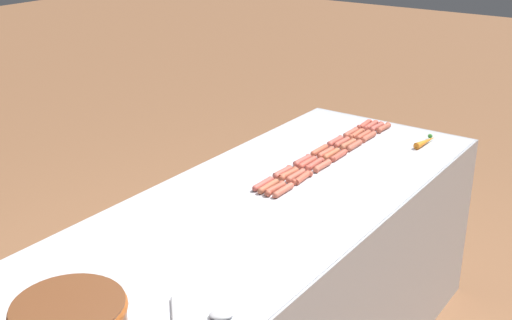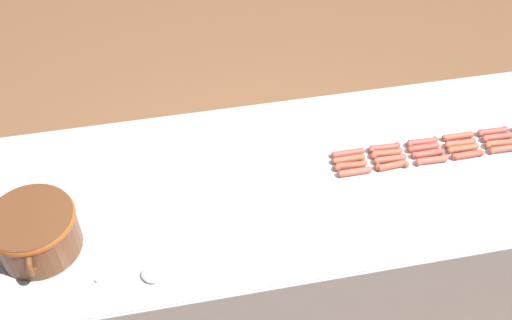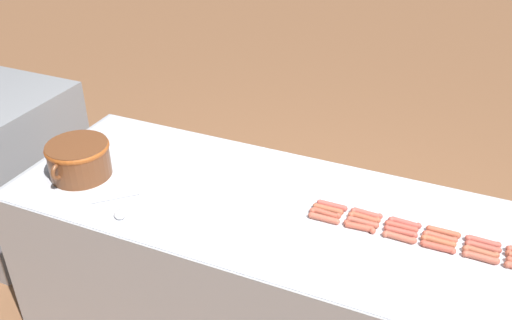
{
  "view_description": "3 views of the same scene",
  "coord_description": "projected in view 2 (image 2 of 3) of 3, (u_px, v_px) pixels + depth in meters",
  "views": [
    {
      "loc": [
        -1.29,
        1.81,
        1.93
      ],
      "look_at": [
        0.1,
        -0.16,
        0.96
      ],
      "focal_mm": 46.17,
      "sensor_mm": 36.0,
      "label": 1
    },
    {
      "loc": [
        -1.44,
        0.48,
        2.51
      ],
      "look_at": [
        0.05,
        0.19,
        0.92
      ],
      "focal_mm": 42.05,
      "sensor_mm": 36.0,
      "label": 2
    },
    {
      "loc": [
        -1.79,
        -0.64,
        2.23
      ],
      "look_at": [
        0.15,
        0.2,
        0.95
      ],
      "focal_mm": 38.71,
      "sensor_mm": 36.0,
      "label": 3
    }
  ],
  "objects": [
    {
      "name": "hot_dog_5",
      "position": [
        392.0,
        166.0,
        2.27
      ],
      "size": [
        0.03,
        0.14,
        0.03
      ],
      "color": "#BE533E",
      "rests_on": "griddle_counter"
    },
    {
      "name": "griddle_counter",
      "position": [
        302.0,
        243.0,
        2.55
      ],
      "size": [
        0.9,
        2.48,
        0.84
      ],
      "color": "#9EA0A5",
      "rests_on": "ground_plane"
    },
    {
      "name": "hot_dog_2",
      "position": [
        504.0,
        149.0,
        2.33
      ],
      "size": [
        0.03,
        0.14,
        0.03
      ],
      "color": "#B55945",
      "rests_on": "griddle_counter"
    },
    {
      "name": "hot_dog_20",
      "position": [
        348.0,
        159.0,
        2.3
      ],
      "size": [
        0.03,
        0.14,
        0.03
      ],
      "color": "#B05B3E",
      "rests_on": "griddle_counter"
    },
    {
      "name": "hot_dog_26",
      "position": [
        384.0,
        147.0,
        2.34
      ],
      "size": [
        0.03,
        0.14,
        0.03
      ],
      "color": "#B05145",
      "rests_on": "griddle_counter"
    },
    {
      "name": "hot_dog_24",
      "position": [
        458.0,
        136.0,
        2.38
      ],
      "size": [
        0.03,
        0.14,
        0.03
      ],
      "color": "#BD583D",
      "rests_on": "griddle_counter"
    },
    {
      "name": "serving_spoon",
      "position": [
        140.0,
        270.0,
        1.95
      ],
      "size": [
        0.21,
        0.22,
        0.02
      ],
      "color": "#B7B7BC",
      "rests_on": "griddle_counter"
    },
    {
      "name": "hot_dog_23",
      "position": [
        493.0,
        131.0,
        2.4
      ],
      "size": [
        0.03,
        0.14,
        0.03
      ],
      "color": "#B95245",
      "rests_on": "griddle_counter"
    },
    {
      "name": "ground_plane",
      "position": [
        297.0,
        296.0,
        2.86
      ],
      "size": [
        20.0,
        20.0,
        0.0
      ],
      "primitive_type": "plane",
      "color": "brown"
    },
    {
      "name": "hot_dog_16",
      "position": [
        497.0,
        137.0,
        2.38
      ],
      "size": [
        0.03,
        0.14,
        0.03
      ],
      "color": "#B35141",
      "rests_on": "griddle_counter"
    },
    {
      "name": "bean_pot",
      "position": [
        34.0,
        229.0,
        1.96
      ],
      "size": [
        0.36,
        0.29,
        0.16
      ],
      "color": "brown",
      "rests_on": "griddle_counter"
    },
    {
      "name": "hot_dog_6",
      "position": [
        355.0,
        172.0,
        2.25
      ],
      "size": [
        0.03,
        0.14,
        0.03
      ],
      "color": "#BC5C46",
      "rests_on": "griddle_counter"
    },
    {
      "name": "hot_dog_3",
      "position": [
        467.0,
        155.0,
        2.31
      ],
      "size": [
        0.03,
        0.14,
        0.03
      ],
      "color": "#BE4F3D",
      "rests_on": "griddle_counter"
    },
    {
      "name": "hot_dog_9",
      "position": [
        500.0,
        143.0,
        2.36
      ],
      "size": [
        0.03,
        0.14,
        0.03
      ],
      "color": "#B05C40",
      "rests_on": "griddle_counter"
    },
    {
      "name": "hot_dog_13",
      "position": [
        350.0,
        165.0,
        2.27
      ],
      "size": [
        0.03,
        0.14,
        0.03
      ],
      "color": "#B5533E",
      "rests_on": "griddle_counter"
    },
    {
      "name": "hot_dog_19",
      "position": [
        386.0,
        153.0,
        2.32
      ],
      "size": [
        0.03,
        0.14,
        0.03
      ],
      "color": "#B8573D",
      "rests_on": "griddle_counter"
    },
    {
      "name": "hot_dog_4",
      "position": [
        432.0,
        160.0,
        2.29
      ],
      "size": [
        0.03,
        0.14,
        0.03
      ],
      "color": "#BC5C46",
      "rests_on": "griddle_counter"
    },
    {
      "name": "hot_dog_17",
      "position": [
        460.0,
        143.0,
        2.36
      ],
      "size": [
        0.03,
        0.14,
        0.03
      ],
      "color": "#BE5842",
      "rests_on": "griddle_counter"
    },
    {
      "name": "hot_dog_18",
      "position": [
        423.0,
        148.0,
        2.34
      ],
      "size": [
        0.03,
        0.14,
        0.03
      ],
      "color": "#BB4F3F",
      "rests_on": "griddle_counter"
    },
    {
      "name": "hot_dog_11",
      "position": [
        427.0,
        154.0,
        2.32
      ],
      "size": [
        0.03,
        0.14,
        0.03
      ],
      "color": "#BC5042",
      "rests_on": "griddle_counter"
    },
    {
      "name": "hot_dog_25",
      "position": [
        422.0,
        142.0,
        2.36
      ],
      "size": [
        0.03,
        0.14,
        0.03
      ],
      "color": "#B25045",
      "rests_on": "griddle_counter"
    },
    {
      "name": "hot_dog_27",
      "position": [
        348.0,
        153.0,
        2.32
      ],
      "size": [
        0.03,
        0.14,
        0.03
      ],
      "color": "#BE5146",
      "rests_on": "griddle_counter"
    },
    {
      "name": "hot_dog_12",
      "position": [
        390.0,
        159.0,
        2.29
      ],
      "size": [
        0.03,
        0.14,
        0.03
      ],
      "color": "#B35845",
      "rests_on": "griddle_counter"
    },
    {
      "name": "hot_dog_10",
      "position": [
        463.0,
        148.0,
        2.34
      ],
      "size": [
        0.03,
        0.14,
        0.03
      ],
      "color": "#B55E3D",
      "rests_on": "griddle_counter"
    }
  ]
}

